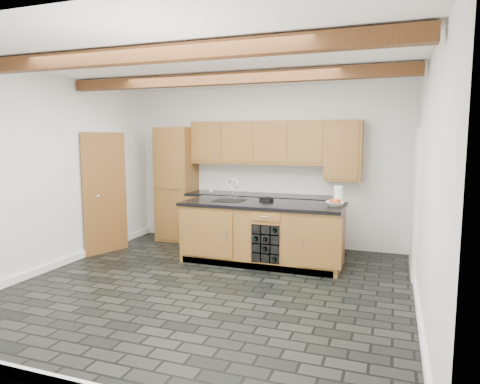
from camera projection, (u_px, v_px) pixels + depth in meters
The scene contains 10 objects.
ground at pixel (211, 286), 5.53m from camera, with size 5.00×5.00×0.00m, color black.
room_shell at pixel (220, 166), 5.86m from camera, with size 5.01×5.00×5.00m.
back_cabinetry at pixel (242, 190), 7.62m from camera, with size 3.65×0.62×2.20m.
island at pixel (263, 232), 6.57m from camera, with size 2.48×0.96×0.93m.
faucet at pixel (230, 198), 6.74m from camera, with size 0.45×0.40×0.34m.
kitchen_scale at pixel (266, 199), 6.68m from camera, with size 0.22×0.17×0.06m.
fruit_bowl at pixel (335, 204), 6.18m from camera, with size 0.27×0.27×0.07m, color white.
fruit_cluster at pixel (335, 201), 6.17m from camera, with size 0.16×0.17×0.07m.
paper_towel at pixel (338, 196), 6.24m from camera, with size 0.13×0.13×0.28m, color white.
mug at pixel (211, 190), 7.74m from camera, with size 0.09×0.09×0.08m, color white.
Camera 1 is at (2.16, -4.89, 1.90)m, focal length 32.00 mm.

